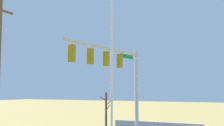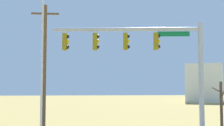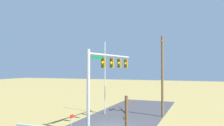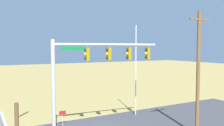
# 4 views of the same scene
# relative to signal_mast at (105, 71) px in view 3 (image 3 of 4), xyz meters

# --- Properties ---
(road_surface) EXTENTS (28.00, 8.00, 0.01)m
(road_surface) POSITION_rel_signal_mast_xyz_m (-4.46, 0.39, -5.11)
(road_surface) COLOR #3D3D42
(road_surface) RESTS_ON ground_plane
(signal_mast) EXTENTS (8.42, 1.12, 6.97)m
(signal_mast) POSITION_rel_signal_mast_xyz_m (0.00, 0.00, 0.00)
(signal_mast) COLOR #B2B5BA
(signal_mast) RESTS_ON ground_plane
(flagpole) EXTENTS (0.10, 0.10, 8.52)m
(flagpole) POSITION_rel_signal_mast_xyz_m (-5.70, -2.35, -0.86)
(flagpole) COLOR silver
(flagpole) RESTS_ON ground_plane
(utility_pole) EXTENTS (1.90, 0.26, 9.00)m
(utility_pole) POSITION_rel_signal_mast_xyz_m (-6.56, 4.24, -0.45)
(utility_pole) COLOR brown
(utility_pole) RESTS_ON ground_plane
(bare_tree) EXTENTS (1.27, 1.02, 3.69)m
(bare_tree) POSITION_rel_signal_mast_xyz_m (5.70, 3.87, -3.21)
(bare_tree) COLOR brown
(bare_tree) RESTS_ON ground_plane
(open_sign) EXTENTS (0.56, 0.04, 1.22)m
(open_sign) POSITION_rel_signal_mast_xyz_m (1.37, -2.64, -4.21)
(open_sign) COLOR silver
(open_sign) RESTS_ON ground_plane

